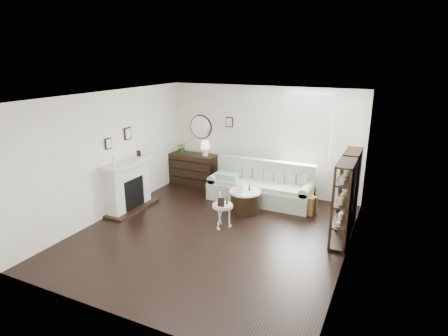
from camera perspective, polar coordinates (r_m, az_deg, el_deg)
The scene contains 18 objects.
room at distance 9.21m, azimuth 10.09°, elevation 5.22°, with size 5.50×5.50×5.50m.
fireplace at distance 8.79m, azimuth -14.36°, elevation -2.77°, with size 0.50×1.40×1.84m.
shelf_unit_far at distance 8.03m, azimuth 18.59°, elevation -3.00°, with size 0.30×0.80×1.60m.
shelf_unit_near at distance 7.19m, azimuth 17.66°, elevation -5.23°, with size 0.30×0.80×1.60m.
sofa at distance 9.11m, azimuth 5.65°, elevation -3.07°, with size 2.48×0.86×0.97m.
quilt at distance 9.21m, azimuth 0.67°, elevation -1.14°, with size 0.55×0.45×0.14m, color #238358.
suitcase at distance 8.66m, azimuth 11.95°, elevation -5.23°, with size 0.63×0.21×0.42m, color brown.
dresser at distance 10.26m, azimuth -4.64°, elevation -0.16°, with size 1.26×0.54×0.84m.
table_lamp at distance 9.92m, azimuth -2.88°, elevation 3.05°, with size 0.26×0.26×0.41m, color beige, non-canonical shape.
potted_plant at distance 10.22m, azimuth -6.40°, elevation 3.10°, with size 0.29×0.25×0.32m, color #205016.
drum_table at distance 8.48m, azimuth 3.22°, elevation -5.05°, with size 0.71×0.71×0.50m.
pedestal_table at distance 7.63m, azimuth -0.22°, elevation -5.87°, with size 0.42×0.42×0.51m.
eiffel_drum at distance 8.37m, azimuth 3.89°, elevation -2.83°, with size 0.12×0.12×0.20m, color black, non-canonical shape.
bottle_drum at distance 8.34m, azimuth 1.92°, elevation -2.53°, with size 0.07×0.07×0.30m, color silver.
card_frame_drum at distance 8.22m, azimuth 2.47°, elevation -3.18°, with size 0.15×0.01×0.20m, color white.
eiffel_ped at distance 7.57m, azimuth 0.43°, elevation -4.96°, with size 0.11×0.11×0.18m, color black, non-canonical shape.
flask_ped at distance 7.61m, azimuth -0.66°, elevation -4.53°, with size 0.14×0.14×0.26m, color silver, non-canonical shape.
card_frame_ped at distance 7.48m, azimuth -0.46°, elevation -5.24°, with size 0.14×0.01×0.18m, color black.
Camera 1 is at (3.08, -6.02, 3.40)m, focal length 30.00 mm.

